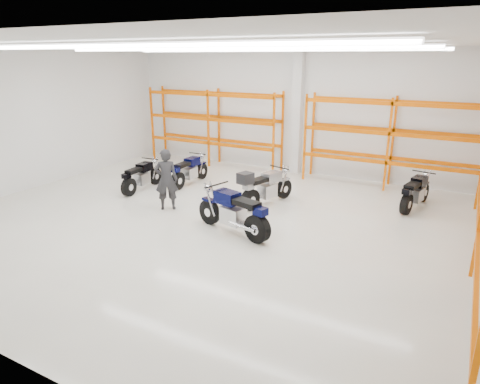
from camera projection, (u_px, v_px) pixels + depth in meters
The scene contains 11 objects.
ground at pixel (214, 222), 11.38m from camera, with size 14.00×14.00×0.00m, color beige.
room_shell at pixel (212, 97), 10.40m from camera, with size 14.02×12.02×4.51m.
motorcycle_main at pixel (235, 213), 10.47m from camera, with size 2.32×0.99×1.16m.
motorcycle_back_a at pixel (140, 177), 13.91m from camera, with size 0.66×1.99×0.97m.
motorcycle_back_b at pixel (188, 171), 14.56m from camera, with size 0.67×2.03×1.00m.
motorcycle_back_c at pixel (263, 188), 12.48m from camera, with size 0.97×2.21×1.15m.
motorcycle_back_d at pixel (415, 193), 12.27m from camera, with size 0.78×2.01×1.00m.
standing_man at pixel (166, 179), 12.11m from camera, with size 0.65×0.42×1.77m, color black.
structural_column at pixel (297, 113), 15.56m from camera, with size 0.32×0.32×4.50m, color white.
pallet_racking_back_left at pixel (214, 120), 16.97m from camera, with size 5.67×0.87×3.00m.
pallet_racking_back_right at pixel (391, 135), 13.86m from camera, with size 5.67×0.87×3.00m.
Camera 1 is at (5.69, -8.96, 4.23)m, focal length 32.00 mm.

